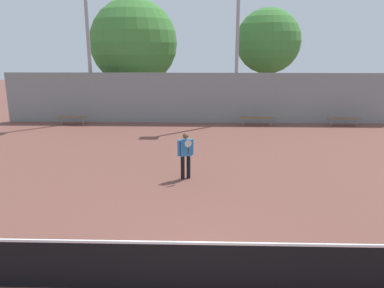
{
  "coord_description": "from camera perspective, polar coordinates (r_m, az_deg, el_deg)",
  "views": [
    {
      "loc": [
        0.23,
        -6.33,
        4.55
      ],
      "look_at": [
        -0.19,
        7.64,
        0.98
      ],
      "focal_mm": 35.0,
      "sensor_mm": 36.0,
      "label": 1
    }
  ],
  "objects": [
    {
      "name": "tree_green_tall",
      "position": [
        28.44,
        11.54,
        15.1
      ],
      "size": [
        4.65,
        4.65,
        7.42
      ],
      "color": "brown",
      "rests_on": "ground_plane"
    },
    {
      "name": "bench_courtside_near",
      "position": [
        23.07,
        9.89,
        3.87
      ],
      "size": [
        2.1,
        0.4,
        0.5
      ],
      "color": "brown",
      "rests_on": "ground_plane"
    },
    {
      "name": "tennis_player",
      "position": [
        13.28,
        -0.98,
        -1.37
      ],
      "size": [
        0.57,
        0.5,
        1.68
      ],
      "rotation": [
        0.0,
        0.0,
        0.39
      ],
      "color": "black",
      "rests_on": "ground_plane"
    },
    {
      "name": "tree_green_broad",
      "position": [
        27.68,
        -8.86,
        14.99
      ],
      "size": [
        6.13,
        6.13,
        8.03
      ],
      "color": "brown",
      "rests_on": "ground_plane"
    },
    {
      "name": "bench_adjacent_court",
      "position": [
        24.22,
        -17.84,
        3.88
      ],
      "size": [
        1.7,
        0.4,
        0.5
      ],
      "color": "brown",
      "rests_on": "ground_plane"
    },
    {
      "name": "light_pole_far_right",
      "position": [
        23.75,
        7.06,
        19.64
      ],
      "size": [
        0.9,
        0.6,
        11.2
      ],
      "color": "#939399",
      "rests_on": "ground_plane"
    },
    {
      "name": "bench_courtside_far",
      "position": [
        24.37,
        22.2,
        3.57
      ],
      "size": [
        1.9,
        0.4,
        0.5
      ],
      "color": "brown",
      "rests_on": "ground_plane"
    },
    {
      "name": "tennis_net",
      "position": [
        7.51,
        -0.28,
        -18.09
      ],
      "size": [
        10.48,
        0.09,
        1.04
      ],
      "color": "black",
      "rests_on": "ground_plane"
    },
    {
      "name": "light_pole_near_left",
      "position": [
        24.81,
        -15.68,
        17.01
      ],
      "size": [
        0.9,
        0.6,
        9.83
      ],
      "color": "#939399",
      "rests_on": "ground_plane"
    },
    {
      "name": "back_fence",
      "position": [
        23.53,
        1.17,
        7.01
      ],
      "size": [
        24.44,
        0.06,
        3.12
      ],
      "color": "gray",
      "rests_on": "ground_plane"
    }
  ]
}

